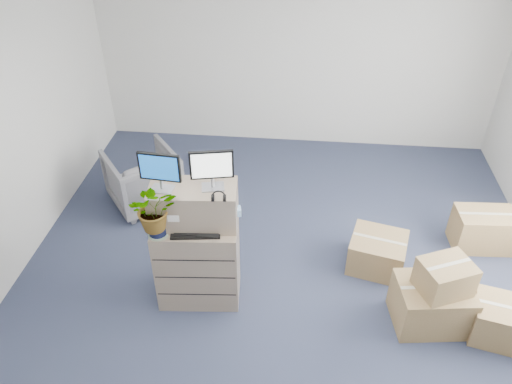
# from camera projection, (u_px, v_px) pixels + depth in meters

# --- Properties ---
(ground) EXTENTS (7.00, 7.00, 0.00)m
(ground) POSITION_uv_depth(u_px,v_px,m) (280.00, 300.00, 5.40)
(ground) COLOR #21273D
(ground) RESTS_ON ground
(wall_back) EXTENTS (6.00, 0.02, 2.80)m
(wall_back) POSITION_uv_depth(u_px,v_px,m) (298.00, 57.00, 7.41)
(wall_back) COLOR silver
(wall_back) RESTS_ON ground
(filing_cabinet_lower) EXTENTS (0.88, 0.58, 0.98)m
(filing_cabinet_lower) POSITION_uv_depth(u_px,v_px,m) (198.00, 261.00, 5.20)
(filing_cabinet_lower) COLOR gray
(filing_cabinet_lower) RESTS_ON ground
(filing_cabinet_upper) EXTENTS (0.87, 0.49, 0.42)m
(filing_cabinet_upper) POSITION_uv_depth(u_px,v_px,m) (194.00, 205.00, 4.83)
(filing_cabinet_upper) COLOR gray
(filing_cabinet_upper) RESTS_ON filing_cabinet_lower
(monitor_left) EXTENTS (0.40, 0.17, 0.39)m
(monitor_left) POSITION_uv_depth(u_px,v_px,m) (160.00, 170.00, 4.55)
(monitor_left) COLOR #99999E
(monitor_left) RESTS_ON filing_cabinet_upper
(monitor_right) EXTENTS (0.40, 0.19, 0.40)m
(monitor_right) POSITION_uv_depth(u_px,v_px,m) (212.00, 168.00, 4.57)
(monitor_right) COLOR #99999E
(monitor_right) RESTS_ON filing_cabinet_upper
(headphones) EXTENTS (0.13, 0.03, 0.13)m
(headphones) POSITION_uv_depth(u_px,v_px,m) (219.00, 196.00, 4.53)
(headphones) COLOR black
(headphones) RESTS_ON filing_cabinet_upper
(keyboard) EXTENTS (0.50, 0.26, 0.02)m
(keyboard) POSITION_uv_depth(u_px,v_px,m) (196.00, 232.00, 4.81)
(keyboard) COLOR black
(keyboard) RESTS_ON filing_cabinet_lower
(mouse) EXTENTS (0.10, 0.08, 0.03)m
(mouse) POSITION_uv_depth(u_px,v_px,m) (227.00, 230.00, 4.83)
(mouse) COLOR silver
(mouse) RESTS_ON filing_cabinet_lower
(water_bottle) EXTENTS (0.08, 0.08, 0.27)m
(water_bottle) POSITION_uv_depth(u_px,v_px,m) (207.00, 212.00, 4.87)
(water_bottle) COLOR gray
(water_bottle) RESTS_ON filing_cabinet_lower
(phone_dock) EXTENTS (0.06, 0.05, 0.12)m
(phone_dock) POSITION_uv_depth(u_px,v_px,m) (189.00, 217.00, 4.95)
(phone_dock) COLOR silver
(phone_dock) RESTS_ON filing_cabinet_lower
(external_drive) EXTENTS (0.23, 0.18, 0.06)m
(external_drive) POSITION_uv_depth(u_px,v_px,m) (228.00, 214.00, 5.00)
(external_drive) COLOR black
(external_drive) RESTS_ON filing_cabinet_lower
(tissue_box) EXTENTS (0.21, 0.14, 0.07)m
(tissue_box) POSITION_uv_depth(u_px,v_px,m) (231.00, 212.00, 4.92)
(tissue_box) COLOR #4290E2
(tissue_box) RESTS_ON external_drive
(potted_plant) EXTENTS (0.56, 0.59, 0.46)m
(potted_plant) POSITION_uv_depth(u_px,v_px,m) (155.00, 213.00, 4.64)
(potted_plant) COLOR #8DA585
(potted_plant) RESTS_ON filing_cabinet_lower
(office_chair) EXTENTS (1.14, 1.13, 0.86)m
(office_chair) POSITION_uv_depth(u_px,v_px,m) (143.00, 176.00, 6.59)
(office_chair) COLOR #59585D
(office_chair) RESTS_ON ground
(cardboard_boxes) EXTENTS (2.00, 1.92, 0.83)m
(cardboard_boxes) POSITION_uv_depth(u_px,v_px,m) (444.00, 275.00, 5.34)
(cardboard_boxes) COLOR olive
(cardboard_boxes) RESTS_ON ground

